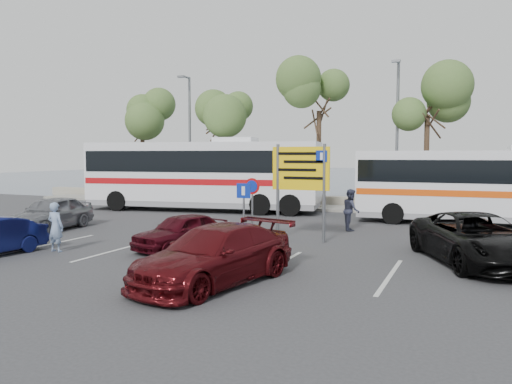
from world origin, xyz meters
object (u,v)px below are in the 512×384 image
at_px(direction_sign, 301,176).
at_px(suv_black, 477,239).
at_px(coach_bus_right, 489,189).
at_px(pedestrian_near, 56,227).
at_px(car_maroon, 215,255).
at_px(street_lamp_left, 189,133).
at_px(coach_bus_left, 202,177).
at_px(car_silver_a, 51,213).
at_px(pedestrian_far, 351,210).
at_px(street_lamp_right, 397,129).
at_px(car_red, 182,231).

height_order(direction_sign, suv_black, direction_sign).
xyz_separation_m(coach_bus_right, pedestrian_near, (-13.27, -12.50, -0.85)).
height_order(car_maroon, suv_black, suv_black).
relative_size(street_lamp_left, suv_black, 1.50).
relative_size(coach_bus_left, suv_black, 2.54).
xyz_separation_m(car_silver_a, car_maroon, (10.59, -5.00, -0.00)).
relative_size(direction_sign, coach_bus_left, 0.26).
height_order(street_lamp_left, pedestrian_far, street_lamp_left).
xyz_separation_m(car_silver_a, suv_black, (16.59, -0.00, 0.03)).
relative_size(street_lamp_right, coach_bus_left, 0.59).
bearing_deg(car_red, street_lamp_right, 85.34).
bearing_deg(direction_sign, street_lamp_right, 79.06).
xyz_separation_m(direction_sign, car_red, (-3.16, -3.18, -1.81)).
relative_size(coach_bus_right, suv_black, 2.19).
xyz_separation_m(street_lamp_left, coach_bus_right, (17.50, -3.02, -2.92)).
distance_m(coach_bus_right, pedestrian_near, 18.25).
height_order(direction_sign, car_red, direction_sign).
bearing_deg(pedestrian_near, suv_black, -165.18).
relative_size(coach_bus_right, pedestrian_far, 6.65).
relative_size(car_maroon, pedestrian_near, 3.00).
xyz_separation_m(suv_black, pedestrian_far, (-4.85, 5.00, 0.14)).
height_order(car_maroon, pedestrian_near, pedestrian_near).
distance_m(street_lamp_left, coach_bus_left, 4.83).
height_order(direction_sign, coach_bus_left, coach_bus_left).
relative_size(street_lamp_right, suv_black, 1.50).
bearing_deg(suv_black, coach_bus_right, 61.97).
distance_m(direction_sign, pedestrian_far, 3.82).
distance_m(direction_sign, coach_bus_left, 11.11).
relative_size(coach_bus_right, car_red, 3.25).
xyz_separation_m(street_lamp_left, direction_sign, (11.00, -10.32, -2.17)).
xyz_separation_m(street_lamp_right, coach_bus_right, (4.50, -3.02, -2.92)).
relative_size(direction_sign, car_silver_a, 0.85).
distance_m(street_lamp_right, direction_sign, 10.73).
bearing_deg(direction_sign, coach_bus_left, 138.83).
height_order(coach_bus_right, car_red, coach_bus_right).
xyz_separation_m(coach_bus_left, car_silver_a, (-2.24, -9.00, -1.21)).
relative_size(suv_black, pedestrian_far, 3.04).
bearing_deg(suv_black, pedestrian_near, 170.48).
xyz_separation_m(street_lamp_left, suv_black, (17.00, -12.02, -3.85)).
bearing_deg(car_red, coach_bus_right, 63.59).
xyz_separation_m(coach_bus_left, pedestrian_near, (1.58, -12.50, -1.11)).
distance_m(coach_bus_right, pedestrian_far, 6.73).
bearing_deg(pedestrian_far, car_silver_a, 93.30).
bearing_deg(coach_bus_right, street_lamp_left, 170.21).
height_order(coach_bus_right, suv_black, coach_bus_right).
bearing_deg(suv_black, street_lamp_left, 119.89).
height_order(street_lamp_left, suv_black, street_lamp_left).
bearing_deg(car_silver_a, car_red, -18.41).
bearing_deg(car_maroon, pedestrian_far, 95.97).
bearing_deg(street_lamp_right, pedestrian_far, -96.91).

